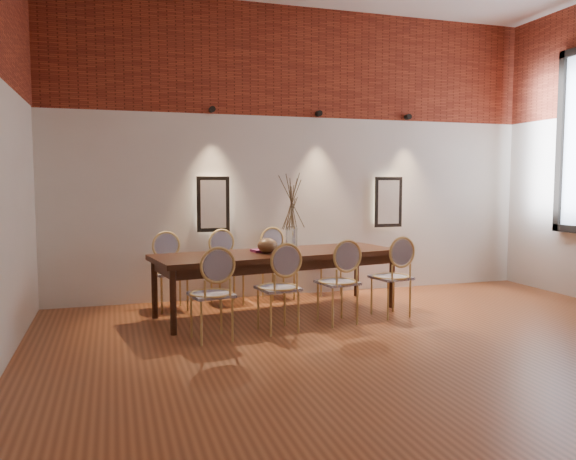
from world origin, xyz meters
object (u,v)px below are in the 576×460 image
object	(u,v)px
chair_far_c	(278,264)
chair_far_d	(325,261)
chair_far_b	(227,268)
chair_near_b	(278,288)
chair_near_d	(391,277)
chair_far_a	(171,272)
chair_near_a	(211,294)
bowl	(267,246)
vase	(292,239)
dining_table	(278,282)
chair_near_c	(337,282)
book	(263,250)

from	to	relation	value
chair_far_c	chair_far_d	xyz separation A→B (m)	(0.74, 0.12, 0.00)
chair_far_b	chair_near_b	bearing A→B (deg)	90.00
chair_near_d	chair_far_a	distance (m)	2.71
chair_near_a	bowl	world-z (taller)	chair_near_a
chair_near_d	chair_far_c	bearing A→B (deg)	116.17
chair_far_b	vase	distance (m)	1.04
dining_table	chair_far_b	distance (m)	0.85
chair_near_b	chair_far_d	distance (m)	2.13
chair_near_a	chair_near_c	size ratio (longest dim) A/B	1.00
bowl	book	xyz separation A→B (m)	(-0.02, 0.16, -0.07)
chair_near_c	vase	distance (m)	0.89
chair_near_d	bowl	size ratio (longest dim) A/B	3.92
chair_far_c	vase	bearing A→B (deg)	75.93
chair_near_a	chair_far_c	bearing A→B (deg)	45.49
chair_far_a	chair_far_c	size ratio (longest dim) A/B	1.00
chair_far_b	chair_far_d	distance (m)	1.50
chair_near_d	book	size ratio (longest dim) A/B	3.62
chair_near_d	chair_far_d	distance (m)	1.52
chair_far_d	bowl	distance (m)	1.57
chair_near_c	chair_far_b	distance (m)	1.70
chair_near_b	vase	bearing A→B (deg)	53.78
chair_far_b	chair_near_d	bearing A→B (deg)	134.51
chair_far_d	vase	size ratio (longest dim) A/B	3.13
chair_far_c	book	bearing A→B (deg)	50.72
chair_near_a	chair_near_b	bearing A→B (deg)	-0.00
vase	chair_far_a	bearing A→B (deg)	159.38
dining_table	chair_near_c	size ratio (longest dim) A/B	3.18
bowl	dining_table	bearing A→B (deg)	26.40
book	chair_far_b	bearing A→B (deg)	117.99
chair_far_c	bowl	size ratio (longest dim) A/B	3.92
chair_near_b	vase	world-z (taller)	vase
chair_far_c	chair_far_a	bearing A→B (deg)	0.00
chair_far_c	chair_near_b	bearing A→B (deg)	63.83
chair_near_b	chair_far_c	bearing A→B (deg)	63.83
chair_far_c	book	distance (m)	0.89
dining_table	chair_near_d	bearing A→B (deg)	-34.15
chair_near_a	bowl	size ratio (longest dim) A/B	3.92
chair_near_b	chair_far_c	size ratio (longest dim) A/B	1.00
chair_near_b	chair_far_a	xyz separation A→B (m)	(-0.99, 1.37, 0.00)
vase	chair_far_d	bearing A→B (deg)	48.65
chair_far_c	chair_far_d	world-z (taller)	same
vase	chair_near_a	bearing A→B (deg)	-140.14
chair_far_a	chair_far_d	size ratio (longest dim) A/B	1.00
dining_table	chair_near_b	xyz separation A→B (m)	(-0.24, -0.81, 0.09)
chair_far_d	vase	xyz separation A→B (m)	(-0.80, -0.91, 0.43)
chair_near_a	chair_far_d	xyz separation A→B (m)	(1.96, 1.87, 0.00)
chair_near_b	chair_near_c	xyz separation A→B (m)	(0.74, 0.12, 0.00)
chair_near_a	chair_near_d	world-z (taller)	same
chair_far_c	chair_far_d	bearing A→B (deg)	180.00
chair_near_c	chair_far_a	size ratio (longest dim) A/B	1.00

